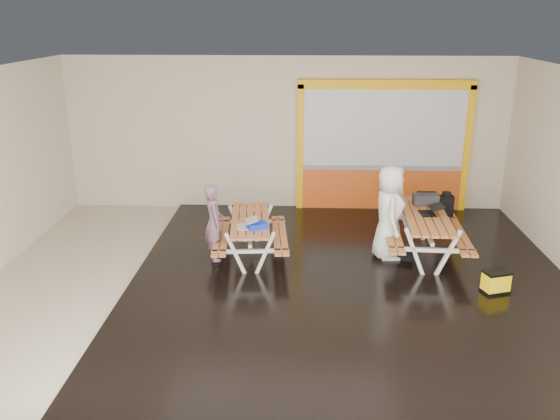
{
  "coord_description": "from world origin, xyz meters",
  "views": [
    {
      "loc": [
        0.42,
        -8.97,
        4.38
      ],
      "look_at": [
        0.0,
        0.9,
        1.0
      ],
      "focal_mm": 37.09,
      "sensor_mm": 36.0,
      "label": 1
    }
  ],
  "objects_px": {
    "person_right": "(389,213)",
    "laptop_left": "(247,224)",
    "laptop_right": "(431,211)",
    "toolbox": "(426,199)",
    "blue_pouch": "(257,226)",
    "person_left": "(214,222)",
    "backpack": "(446,204)",
    "picnic_table_left": "(250,228)",
    "picnic_table_right": "(425,225)",
    "fluke_bag": "(496,282)",
    "dark_case": "(403,254)"
  },
  "relations": [
    {
      "from": "picnic_table_right",
      "to": "person_right",
      "type": "distance_m",
      "value": 0.73
    },
    {
      "from": "backpack",
      "to": "dark_case",
      "type": "relative_size",
      "value": 1.18
    },
    {
      "from": "backpack",
      "to": "person_left",
      "type": "bearing_deg",
      "value": -163.6
    },
    {
      "from": "toolbox",
      "to": "backpack",
      "type": "relative_size",
      "value": 1.01
    },
    {
      "from": "person_left",
      "to": "picnic_table_left",
      "type": "bearing_deg",
      "value": -83.89
    },
    {
      "from": "person_left",
      "to": "dark_case",
      "type": "relative_size",
      "value": 3.5
    },
    {
      "from": "person_left",
      "to": "blue_pouch",
      "type": "height_order",
      "value": "person_left"
    },
    {
      "from": "person_right",
      "to": "backpack",
      "type": "bearing_deg",
      "value": -53.57
    },
    {
      "from": "picnic_table_left",
      "to": "person_left",
      "type": "bearing_deg",
      "value": -155.38
    },
    {
      "from": "person_left",
      "to": "laptop_left",
      "type": "height_order",
      "value": "person_left"
    },
    {
      "from": "picnic_table_right",
      "to": "blue_pouch",
      "type": "relative_size",
      "value": 6.68
    },
    {
      "from": "toolbox",
      "to": "laptop_left",
      "type": "bearing_deg",
      "value": -161.05
    },
    {
      "from": "picnic_table_right",
      "to": "person_left",
      "type": "relative_size",
      "value": 1.58
    },
    {
      "from": "picnic_table_right",
      "to": "fluke_bag",
      "type": "distance_m",
      "value": 1.77
    },
    {
      "from": "person_left",
      "to": "fluke_bag",
      "type": "height_order",
      "value": "person_left"
    },
    {
      "from": "picnic_table_right",
      "to": "person_right",
      "type": "height_order",
      "value": "person_right"
    },
    {
      "from": "toolbox",
      "to": "laptop_right",
      "type": "bearing_deg",
      "value": -90.63
    },
    {
      "from": "laptop_right",
      "to": "laptop_left",
      "type": "bearing_deg",
      "value": -169.51
    },
    {
      "from": "picnic_table_left",
      "to": "blue_pouch",
      "type": "relative_size",
      "value": 6.16
    },
    {
      "from": "laptop_left",
      "to": "blue_pouch",
      "type": "bearing_deg",
      "value": -15.69
    },
    {
      "from": "laptop_right",
      "to": "person_right",
      "type": "bearing_deg",
      "value": -172.95
    },
    {
      "from": "laptop_right",
      "to": "backpack",
      "type": "xyz_separation_m",
      "value": [
        0.47,
        0.81,
        -0.13
      ]
    },
    {
      "from": "picnic_table_right",
      "to": "backpack",
      "type": "bearing_deg",
      "value": 56.76
    },
    {
      "from": "picnic_table_left",
      "to": "laptop_left",
      "type": "xyz_separation_m",
      "value": [
        -0.03,
        -0.42,
        0.24
      ]
    },
    {
      "from": "laptop_left",
      "to": "backpack",
      "type": "relative_size",
      "value": 0.89
    },
    {
      "from": "person_right",
      "to": "toolbox",
      "type": "height_order",
      "value": "person_right"
    },
    {
      "from": "person_right",
      "to": "laptop_left",
      "type": "relative_size",
      "value": 4.17
    },
    {
      "from": "picnic_table_left",
      "to": "person_right",
      "type": "height_order",
      "value": "person_right"
    },
    {
      "from": "dark_case",
      "to": "toolbox",
      "type": "bearing_deg",
      "value": 54.68
    },
    {
      "from": "person_left",
      "to": "backpack",
      "type": "height_order",
      "value": "person_left"
    },
    {
      "from": "toolbox",
      "to": "blue_pouch",
      "type": "bearing_deg",
      "value": -159.17
    },
    {
      "from": "picnic_table_left",
      "to": "backpack",
      "type": "relative_size",
      "value": 4.33
    },
    {
      "from": "person_right",
      "to": "toolbox",
      "type": "bearing_deg",
      "value": -50.8
    },
    {
      "from": "person_right",
      "to": "fluke_bag",
      "type": "relative_size",
      "value": 3.66
    },
    {
      "from": "blue_pouch",
      "to": "toolbox",
      "type": "distance_m",
      "value": 3.38
    },
    {
      "from": "laptop_left",
      "to": "fluke_bag",
      "type": "distance_m",
      "value": 4.29
    },
    {
      "from": "laptop_right",
      "to": "person_left",
      "type": "bearing_deg",
      "value": -172.93
    },
    {
      "from": "laptop_right",
      "to": "blue_pouch",
      "type": "distance_m",
      "value": 3.23
    },
    {
      "from": "person_right",
      "to": "laptop_left",
      "type": "bearing_deg",
      "value": 101.75
    },
    {
      "from": "person_left",
      "to": "person_right",
      "type": "height_order",
      "value": "person_right"
    },
    {
      "from": "person_right",
      "to": "dark_case",
      "type": "bearing_deg",
      "value": -102.22
    },
    {
      "from": "laptop_right",
      "to": "toolbox",
      "type": "distance_m",
      "value": 0.53
    },
    {
      "from": "person_left",
      "to": "fluke_bag",
      "type": "relative_size",
      "value": 2.92
    },
    {
      "from": "laptop_right",
      "to": "dark_case",
      "type": "bearing_deg",
      "value": -161.85
    },
    {
      "from": "toolbox",
      "to": "backpack",
      "type": "xyz_separation_m",
      "value": [
        0.46,
        0.28,
        -0.18
      ]
    },
    {
      "from": "picnic_table_right",
      "to": "laptop_left",
      "type": "bearing_deg",
      "value": -169.88
    },
    {
      "from": "person_right",
      "to": "dark_case",
      "type": "xyz_separation_m",
      "value": [
        0.29,
        -0.06,
        -0.78
      ]
    },
    {
      "from": "picnic_table_left",
      "to": "person_right",
      "type": "distance_m",
      "value": 2.57
    },
    {
      "from": "picnic_table_left",
      "to": "fluke_bag",
      "type": "bearing_deg",
      "value": -17.5
    },
    {
      "from": "picnic_table_right",
      "to": "blue_pouch",
      "type": "height_order",
      "value": "picnic_table_right"
    }
  ]
}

